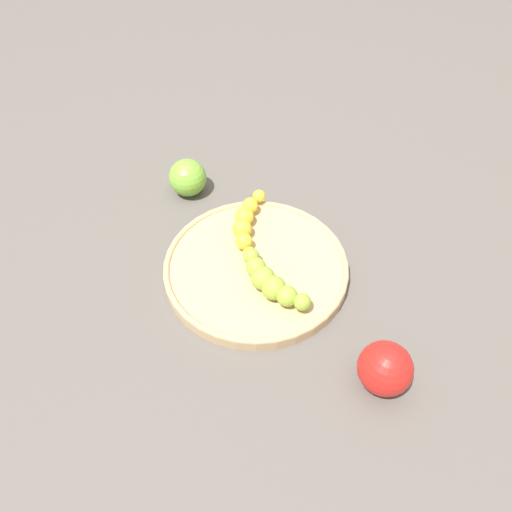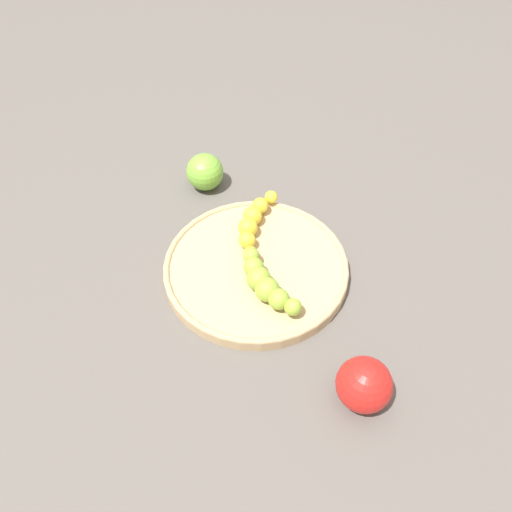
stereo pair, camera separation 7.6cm
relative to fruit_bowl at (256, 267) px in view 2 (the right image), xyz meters
name	(u,v)px [view 2 (the right image)]	position (x,y,z in m)	size (l,w,h in m)	color
ground_plane	(256,272)	(0.00, 0.00, -0.01)	(2.40, 2.40, 0.00)	#56514C
fruit_bowl	(256,267)	(0.00, 0.00, 0.00)	(0.29, 0.29, 0.02)	tan
banana_green	(265,283)	(0.02, -0.05, 0.03)	(0.10, 0.11, 0.04)	#8CAD38
banana_yellow	(253,222)	(-0.02, 0.08, 0.02)	(0.06, 0.16, 0.03)	yellow
apple_green	(205,172)	(-0.12, 0.19, 0.02)	(0.07, 0.07, 0.07)	#72B238
apple_red	(364,385)	(0.17, -0.19, 0.02)	(0.07, 0.07, 0.07)	red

